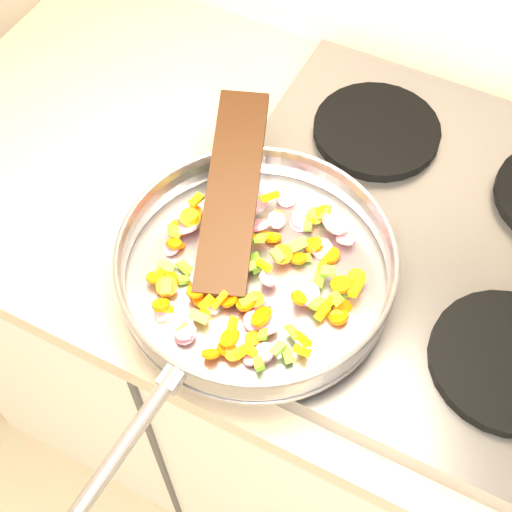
% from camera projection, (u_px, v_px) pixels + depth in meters
% --- Properties ---
extents(cooktop, '(0.60, 0.60, 0.04)m').
position_uv_depth(cooktop, '(431.00, 245.00, 0.99)').
color(cooktop, '#939399').
rests_on(cooktop, counter_top).
extents(grate_fl, '(0.19, 0.19, 0.02)m').
position_uv_depth(grate_fl, '(297.00, 272.00, 0.93)').
color(grate_fl, black).
rests_on(grate_fl, cooktop).
extents(grate_fr, '(0.19, 0.19, 0.02)m').
position_uv_depth(grate_fr, '(507.00, 361.00, 0.86)').
color(grate_fr, black).
rests_on(grate_fr, cooktop).
extents(grate_bl, '(0.19, 0.19, 0.02)m').
position_uv_depth(grate_bl, '(377.00, 130.00, 1.07)').
color(grate_bl, black).
rests_on(grate_bl, cooktop).
extents(saute_pan, '(0.39, 0.56, 0.06)m').
position_uv_depth(saute_pan, '(255.00, 266.00, 0.89)').
color(saute_pan, '#9E9EA5').
rests_on(saute_pan, grate_fl).
extents(vegetable_heap, '(0.28, 0.28, 0.05)m').
position_uv_depth(vegetable_heap, '(253.00, 271.00, 0.90)').
color(vegetable_heap, '#FF5E04').
rests_on(vegetable_heap, saute_pan).
extents(wooden_spatula, '(0.16, 0.29, 0.07)m').
position_uv_depth(wooden_spatula, '(233.00, 189.00, 0.92)').
color(wooden_spatula, black).
rests_on(wooden_spatula, saute_pan).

